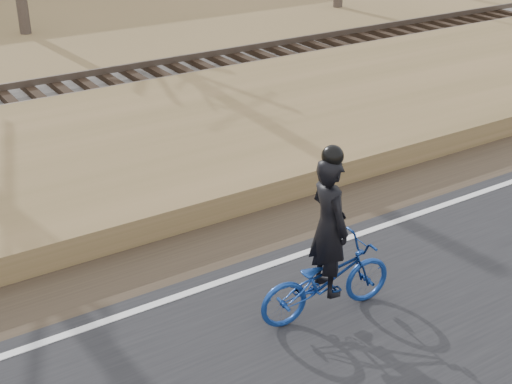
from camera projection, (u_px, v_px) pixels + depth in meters
ground at (148, 321)px, 8.99m from camera, size 120.00×120.00×0.00m
edge_line at (141, 309)px, 9.12m from camera, size 120.00×0.12×0.01m
shoulder at (111, 277)px, 9.89m from camera, size 120.00×1.60×0.04m
embankment at (41, 186)px, 12.08m from camera, size 120.00×5.00×0.44m
cyclist at (327, 263)px, 8.75m from camera, size 1.90×0.82×2.28m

